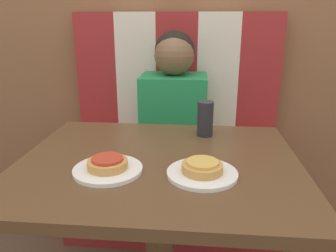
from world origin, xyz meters
name	(u,v)px	position (x,y,z in m)	size (l,w,h in m)	color
booth_seat	(173,188)	(0.00, 0.66, 0.25)	(1.14, 0.47, 0.49)	maroon
booth_backrest	(177,77)	(0.00, 0.87, 0.84)	(1.14, 0.07, 0.69)	maroon
dining_table	(159,186)	(0.00, 0.00, 0.62)	(0.91, 0.75, 0.71)	brown
person	(174,94)	(0.00, 0.67, 0.78)	(0.33, 0.26, 0.61)	#1E8447
plate_left	(108,170)	(-0.14, -0.10, 0.72)	(0.21, 0.21, 0.01)	white
plate_right	(202,173)	(0.14, -0.10, 0.72)	(0.21, 0.21, 0.01)	white
pizza_left	(108,163)	(-0.14, -0.10, 0.74)	(0.12, 0.12, 0.03)	#C68E47
pizza_right	(202,167)	(0.14, -0.10, 0.74)	(0.12, 0.12, 0.03)	#C68E47
drinking_cup	(205,119)	(0.15, 0.25, 0.78)	(0.06, 0.06, 0.14)	#232328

